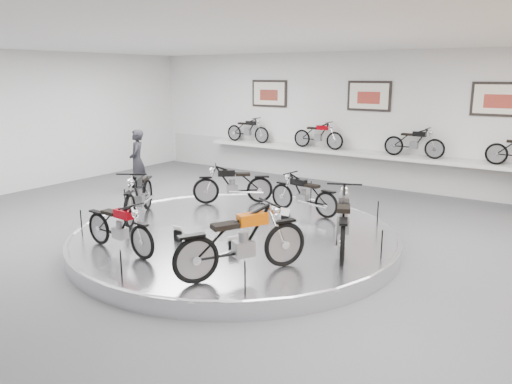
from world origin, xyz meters
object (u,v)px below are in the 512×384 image
Objects in this scene: bike_e at (119,227)px; bike_f at (242,240)px; shelf at (363,154)px; bike_c at (233,184)px; bike_b at (304,194)px; bike_d at (139,194)px; display_platform at (235,238)px; visitor at (137,161)px; bike_a at (343,219)px.

bike_e is 0.81× the size of bike_f.
shelf is at bearing 38.43° from bike_f.
bike_c is at bearing 100.04° from bike_e.
bike_b is 4.23m from bike_e.
bike_b is 0.80× the size of bike_f.
bike_d is (-2.73, -2.33, 0.09)m from bike_b.
display_platform is 4.17× the size of bike_e.
display_platform is at bearing 69.62° from bike_e.
shelf is 7.28× the size of bike_b.
bike_b is (0.49, 1.90, 0.59)m from display_platform.
bike_f reaches higher than bike_d.
bike_f is (2.37, 0.36, 0.11)m from bike_e.
bike_e is at bearing -96.39° from shelf.
bike_c reaches higher than bike_b.
bike_c is at bearing 42.12° from visitor.
bike_e is (-3.14, -2.33, -0.10)m from bike_a.
visitor is at bearing 87.58° from bike_f.
shelf is at bearing 90.00° from display_platform.
bike_f reaches higher than shelf.
bike_f is at bearing 134.37° from bike_a.
bike_c is 4.41m from bike_f.
display_platform is 2.27m from bike_c.
bike_f is at bearing 88.71° from bike_c.
bike_a is at bearing 142.68° from bike_b.
visitor reaches higher than bike_a.
display_platform is at bearing 82.20° from bike_b.
bike_a is at bearing 34.60° from visitor.
visitor is (-4.21, 4.30, 0.15)m from bike_e.
shelf is 4.87m from bike_c.
bike_b is (-1.70, 1.64, -0.10)m from bike_a.
shelf is at bearing 129.42° from bike_d.
bike_f is (1.42, -8.11, -0.14)m from shelf.
bike_a reaches higher than bike_c.
bike_d is (-2.24, -6.83, -0.16)m from shelf.
bike_a is at bearing -70.37° from shelf.
visitor reaches higher than bike_c.
bike_b is 0.93× the size of bike_c.
shelf is 6.02× the size of bike_d.
bike_b is 5.66m from visitor.
display_platform is 3.50× the size of bike_d.
bike_d is at bearing 47.21° from bike_b.
bike_a is 0.98× the size of bike_f.
bike_c is at bearing -105.95° from shelf.
bike_b is at bearing 74.29° from bike_e.
bike_c is at bearing 43.11° from bike_a.
shelf is at bearing 87.84° from bike_e.
display_platform is 3.44× the size of bike_a.
bike_c is at bearing 127.75° from display_platform.
display_platform is 3.37× the size of bike_f.
bike_a is at bearing 6.72° from display_platform.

